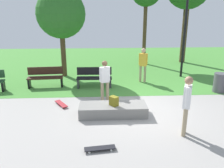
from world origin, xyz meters
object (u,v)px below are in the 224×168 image
skateboard_by_ledge (100,148)px  tree_young_birch (61,14)px  park_bench_near_lamppost (94,77)px  pedestrian_with_backpack (143,62)px  skater_watching (105,78)px  trash_bin (220,83)px  concrete_ledge (113,110)px  skater_performing_trick (187,101)px  lamp_post (185,25)px  backpack_on_ledge (114,101)px  park_bench_by_oak (45,77)px  skateboard_spare (61,104)px

skateboard_by_ledge → tree_young_birch: size_ratio=0.18×
park_bench_near_lamppost → pedestrian_with_backpack: bearing=16.1°
skater_watching → trash_bin: size_ratio=1.95×
skater_watching → park_bench_near_lamppost: skater_watching is taller
concrete_ledge → skater_performing_trick: skater_performing_trick is taller
tree_young_birch → skateboard_by_ledge: bearing=-75.3°
skater_performing_trick → skateboard_by_ledge: (-2.43, -0.70, -0.96)m
lamp_post → trash_bin: lamp_post is taller
skateboard_by_ledge → lamp_post: bearing=57.1°
park_bench_near_lamppost → tree_young_birch: bearing=129.2°
skater_performing_trick → skateboard_by_ledge: bearing=-163.9°
backpack_on_ledge → park_bench_by_oak: (-2.98, 3.33, -0.05)m
skater_watching → skateboard_by_ledge: skater_watching is taller
concrete_ledge → trash_bin: trash_bin is taller
park_bench_near_lamppost → park_bench_by_oak: same height
skateboard_by_ledge → trash_bin: bearing=39.0°
skateboard_spare → tree_young_birch: (-0.44, 4.19, 3.16)m
lamp_post → concrete_ledge: bearing=-130.3°
skateboard_spare → tree_young_birch: tree_young_birch is taller
backpack_on_ledge → pedestrian_with_backpack: (1.66, 3.83, 0.48)m
lamp_post → park_bench_by_oak: bearing=-168.7°
skater_performing_trick → park_bench_by_oak: skater_performing_trick is taller
park_bench_near_lamppost → lamp_post: 5.35m
skateboard_by_ledge → skateboard_spare: same height
skater_performing_trick → pedestrian_with_backpack: size_ratio=1.03×
concrete_ledge → skateboard_by_ledge: 2.18m
backpack_on_ledge → tree_young_birch: tree_young_birch is taller
concrete_ledge → skateboard_spare: (-1.90, 0.92, -0.12)m
backpack_on_ledge → park_bench_by_oak: size_ratio=0.20×
concrete_ledge → skateboard_by_ledge: (-0.45, -2.13, -0.12)m
skateboard_by_ledge → trash_bin: (5.23, 4.24, 0.35)m
skateboard_by_ledge → skateboard_spare: (-1.45, 3.05, 0.00)m
park_bench_near_lamppost → lamp_post: (4.61, 1.55, 2.22)m
park_bench_near_lamppost → trash_bin: size_ratio=1.92×
skateboard_spare → park_bench_by_oak: 2.59m
park_bench_by_oak → pedestrian_with_backpack: pedestrian_with_backpack is taller
skateboard_spare → pedestrian_with_backpack: 4.68m
skater_performing_trick → skater_watching: skater_performing_trick is taller
skateboard_spare → park_bench_by_oak: (-1.05, 2.33, 0.42)m
skater_watching → tree_young_birch: 4.95m
skater_performing_trick → skater_watching: (-2.22, 2.68, -0.08)m
pedestrian_with_backpack → skateboard_by_ledge: bearing=-110.0°
skateboard_by_ledge → backpack_on_ledge: bearing=76.9°
backpack_on_ledge → pedestrian_with_backpack: size_ratio=0.19×
backpack_on_ledge → skateboard_by_ledge: bearing=126.7°
skater_watching → pedestrian_with_backpack: size_ratio=0.97×
concrete_ledge → tree_young_birch: size_ratio=0.51×
skater_performing_trick → park_bench_near_lamppost: (-2.66, 4.51, -0.54)m
lamp_post → trash_bin: 3.51m
concrete_ledge → backpack_on_ledge: 0.35m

